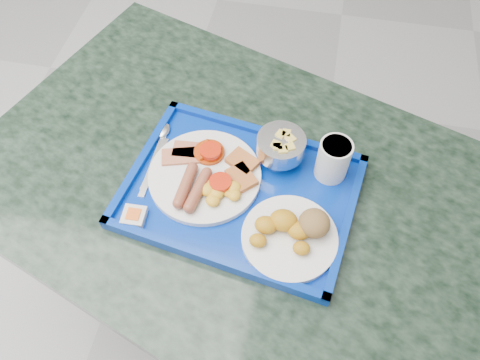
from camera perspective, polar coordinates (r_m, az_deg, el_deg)
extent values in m
cylinder|color=slate|center=(1.64, -0.38, -13.79)|extent=(0.53, 0.53, 0.03)
cylinder|color=slate|center=(1.32, -0.46, -8.81)|extent=(0.10, 0.10, 0.65)
cube|color=black|center=(1.02, -0.58, -0.71)|extent=(1.34, 1.10, 0.04)
cube|color=#032A99|center=(0.98, 0.00, -1.55)|extent=(0.52, 0.41, 0.02)
cube|color=#032A99|center=(1.06, 3.07, 5.89)|extent=(0.47, 0.09, 0.01)
cube|color=#032A99|center=(0.90, -3.66, -9.38)|extent=(0.47, 0.09, 0.01)
cube|color=#032A99|center=(0.95, 12.89, -5.04)|extent=(0.07, 0.34, 0.01)
cube|color=#032A99|center=(1.04, -11.82, 2.56)|extent=(0.07, 0.34, 0.01)
cylinder|color=silver|center=(0.99, -4.31, 0.54)|extent=(0.24, 0.24, 0.01)
cube|color=#CB7051|center=(1.02, -5.93, 3.64)|extent=(0.08, 0.05, 0.01)
cube|color=#CB7051|center=(1.01, -7.26, 2.91)|extent=(0.09, 0.06, 0.01)
cylinder|color=#B13907|center=(1.01, -3.77, 3.39)|extent=(0.07, 0.07, 0.01)
sphere|color=#B13907|center=(1.00, -3.11, 3.43)|extent=(0.01, 0.01, 0.01)
sphere|color=#B13907|center=(1.02, -4.01, 4.74)|extent=(0.01, 0.01, 0.01)
sphere|color=#B13907|center=(1.01, -3.64, 4.08)|extent=(0.01, 0.01, 0.01)
sphere|color=#B13907|center=(1.00, -4.73, 2.69)|extent=(0.01, 0.01, 0.01)
sphere|color=#B13907|center=(1.01, -2.50, 4.00)|extent=(0.01, 0.01, 0.01)
sphere|color=#B13907|center=(1.02, -3.46, 4.26)|extent=(0.01, 0.01, 0.01)
sphere|color=#B13907|center=(1.02, -4.50, 4.26)|extent=(0.01, 0.01, 0.01)
sphere|color=#B13907|center=(1.00, -2.96, 3.28)|extent=(0.01, 0.01, 0.01)
sphere|color=#B13907|center=(1.02, -3.55, 4.52)|extent=(0.01, 0.01, 0.01)
sphere|color=#B13907|center=(0.99, -3.75, 2.51)|extent=(0.01, 0.01, 0.01)
sphere|color=#B13907|center=(1.02, -3.11, 4.40)|extent=(0.01, 0.01, 0.01)
sphere|color=#B13907|center=(0.99, -3.61, 2.61)|extent=(0.01, 0.01, 0.01)
cube|color=#BB652E|center=(0.99, 0.30, 2.27)|extent=(0.08, 0.07, 0.01)
cube|color=#BB652E|center=(0.97, 0.18, 0.32)|extent=(0.08, 0.08, 0.01)
cylinder|color=brown|center=(0.96, -6.65, -0.62)|extent=(0.03, 0.09, 0.02)
cylinder|color=brown|center=(0.95, -5.13, -1.20)|extent=(0.04, 0.09, 0.02)
ellipsoid|color=gold|center=(0.95, -1.42, -1.53)|extent=(0.02, 0.02, 0.01)
ellipsoid|color=gold|center=(0.95, -4.28, -1.35)|extent=(0.02, 0.02, 0.01)
ellipsoid|color=gold|center=(0.95, -1.55, -1.44)|extent=(0.02, 0.02, 0.01)
ellipsoid|color=gold|center=(0.96, -3.97, -0.50)|extent=(0.02, 0.02, 0.02)
ellipsoid|color=gold|center=(0.94, -3.33, -2.49)|extent=(0.03, 0.03, 0.02)
ellipsoid|color=gold|center=(0.95, -2.88, -1.62)|extent=(0.03, 0.03, 0.02)
ellipsoid|color=gold|center=(0.95, -3.92, -1.16)|extent=(0.03, 0.03, 0.02)
ellipsoid|color=gold|center=(0.95, -0.76, -0.93)|extent=(0.03, 0.03, 0.02)
ellipsoid|color=gold|center=(0.94, -0.71, -1.85)|extent=(0.03, 0.03, 0.02)
ellipsoid|color=gold|center=(0.96, -2.98, -0.36)|extent=(0.02, 0.02, 0.01)
ellipsoid|color=gold|center=(0.94, -3.23, -2.16)|extent=(0.02, 0.02, 0.01)
cylinder|color=red|center=(1.00, -3.61, 3.53)|extent=(0.05, 0.05, 0.01)
cylinder|color=red|center=(0.95, -2.40, -0.33)|extent=(0.05, 0.05, 0.01)
cylinder|color=silver|center=(0.92, 6.03, -7.03)|extent=(0.19, 0.19, 0.01)
ellipsoid|color=#B97D15|center=(0.89, 7.50, -8.25)|extent=(0.03, 0.03, 0.02)
ellipsoid|color=#B97D15|center=(0.90, 7.18, -6.16)|extent=(0.04, 0.04, 0.03)
ellipsoid|color=#B97D15|center=(0.91, 5.33, -4.92)|extent=(0.06, 0.05, 0.04)
ellipsoid|color=#B97D15|center=(0.90, 3.18, -5.50)|extent=(0.04, 0.04, 0.03)
ellipsoid|color=#B97D15|center=(0.89, 2.20, -7.38)|extent=(0.03, 0.03, 0.02)
ellipsoid|color=brown|center=(0.90, 9.05, -5.22)|extent=(0.06, 0.06, 0.05)
cylinder|color=silver|center=(1.02, 4.83, 2.68)|extent=(0.06, 0.06, 0.01)
cylinder|color=silver|center=(1.01, 4.88, 3.14)|extent=(0.02, 0.02, 0.02)
cylinder|color=silver|center=(0.99, 5.01, 4.23)|extent=(0.10, 0.10, 0.04)
cube|color=#DEC354|center=(0.98, 4.97, 5.43)|extent=(0.02, 0.02, 0.02)
cube|color=#DEC354|center=(0.98, 5.64, 5.51)|extent=(0.02, 0.02, 0.02)
cube|color=#DEC354|center=(0.98, 6.15, 4.87)|extent=(0.03, 0.03, 0.02)
cube|color=#DEC354|center=(0.96, 4.39, 4.18)|extent=(0.02, 0.02, 0.02)
cube|color=#DEC354|center=(0.96, 5.23, 3.54)|extent=(0.02, 0.02, 0.02)
cube|color=#DEC354|center=(0.96, 6.06, 3.86)|extent=(0.03, 0.02, 0.02)
cube|color=#DEC354|center=(0.96, 4.58, 3.89)|extent=(0.02, 0.02, 0.02)
cylinder|color=silver|center=(0.98, 11.29, 2.46)|extent=(0.07, 0.07, 0.09)
cylinder|color=orange|center=(0.95, 11.71, 3.97)|extent=(0.06, 0.06, 0.01)
cube|color=silver|center=(1.03, -10.36, 1.95)|extent=(0.02, 0.14, 0.00)
ellipsoid|color=silver|center=(1.08, -9.37, 6.05)|extent=(0.04, 0.05, 0.01)
cube|color=silver|center=(1.03, -10.38, 2.32)|extent=(0.01, 0.19, 0.00)
cube|color=silver|center=(0.96, -12.79, -4.33)|extent=(0.05, 0.05, 0.02)
cube|color=orange|center=(0.95, -12.89, -4.06)|extent=(0.03, 0.03, 0.00)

